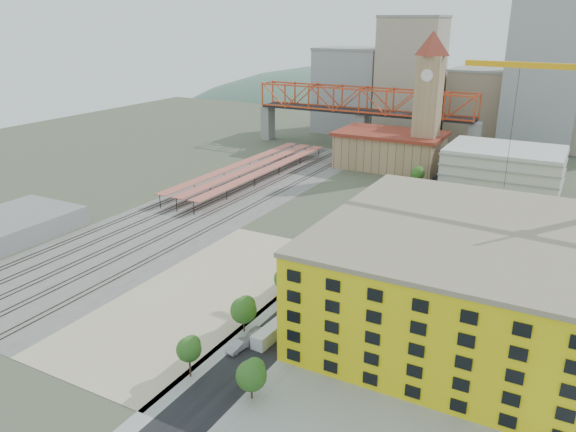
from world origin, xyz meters
The scene contains 30 objects.
ground centered at (0.00, 0.00, 0.00)m, with size 400.00×400.00×0.00m, color #474C38.
ballast_strip centered at (-36.00, 17.50, 0.03)m, with size 36.00×165.00×0.06m, color #605E59.
dirt_lot centered at (-4.00, -31.50, 0.03)m, with size 28.00×67.00×0.06m, color tan.
street_asphalt centered at (16.00, 15.00, 0.03)m, with size 12.00×170.00×0.06m, color black.
sidewalk_west centered at (10.50, 15.00, 0.02)m, with size 3.00×170.00×0.04m, color gray.
sidewalk_east centered at (21.50, 15.00, 0.02)m, with size 3.00×170.00×0.04m, color gray.
construction_pad centered at (45.00, -20.00, 0.03)m, with size 50.00×90.00×0.06m, color gray.
rail_tracks centered at (-37.80, 17.50, 0.15)m, with size 26.56×160.00×0.18m.
platform_canopies centered at (-41.00, 45.00, 3.99)m, with size 16.00×80.00×4.12m.
station_hall centered at (-5.00, 82.00, 6.67)m, with size 38.00×24.00×13.10m.
clock_tower centered at (8.00, 79.99, 28.70)m, with size 12.00×12.00×52.00m.
parking_garage centered at (36.00, 70.00, 7.00)m, with size 34.00×26.00×14.00m, color silver.
truss_bridge centered at (-25.00, 105.00, 18.86)m, with size 94.00×9.60×25.60m.
construction_building centered at (42.00, -20.00, 9.41)m, with size 44.60×50.60×18.80m.
warehouse centered at (-66.00, -30.00, 2.50)m, with size 22.00×32.00×5.00m, color gray.
street_trees centered at (16.00, 5.00, 0.00)m, with size 15.40×124.40×8.00m.
skyline centered at (7.47, 142.31, 22.81)m, with size 133.00×46.00×60.00m.
distant_hills centered at (45.28, 260.00, -79.54)m, with size 647.00×264.00×227.00m.
site_trailer_a centered at (16.00, -39.88, 1.24)m, with size 2.38×9.06×2.48m, color silver.
site_trailer_b centered at (16.00, -25.81, 1.30)m, with size 2.50×9.51×2.60m, color silver.
site_trailer_c centered at (16.00, -17.00, 1.30)m, with size 2.49×9.48×2.59m, color silver.
site_trailer_d centered at (16.00, -7.26, 1.26)m, with size 2.43×9.24×2.53m, color silver.
car_0 centered at (13.00, -41.18, 0.75)m, with size 1.78×4.42×1.51m, color #BABABA.
car_1 centered at (13.00, -45.45, 0.79)m, with size 1.67×4.79×1.58m, color #959499.
car_2 centered at (13.00, -0.88, 0.71)m, with size 2.36×5.12×1.42m, color black.
car_3 centered at (13.00, 18.15, 0.78)m, with size 2.20×5.41×1.57m, color navy.
car_4 centered at (19.00, -30.61, 0.69)m, with size 1.64×4.07×1.39m, color silver.
car_5 centered at (19.00, -20.94, 0.69)m, with size 1.45×4.17×1.37m, color #AAA9AF.
car_6 centered at (19.00, 7.44, 0.80)m, with size 2.67×5.79×1.61m, color black.
car_7 centered at (19.00, 43.16, 0.80)m, with size 2.25×5.53×1.61m, color navy.
Camera 1 is at (58.22, -111.55, 51.55)m, focal length 35.00 mm.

